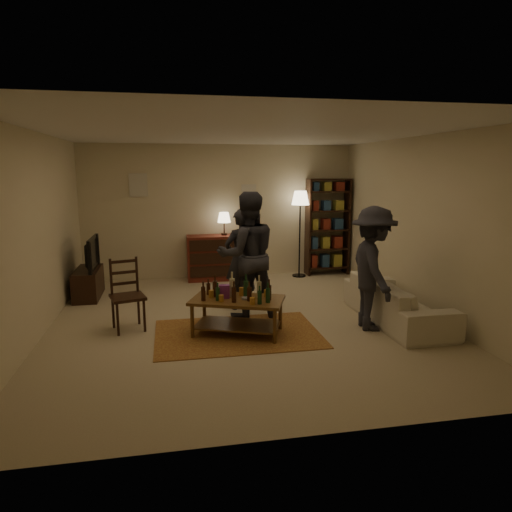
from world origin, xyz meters
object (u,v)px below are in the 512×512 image
object	(u,v)px
tv_stand	(88,276)
person_right	(248,255)
coffee_table	(237,303)
floor_lamp	(300,204)
dining_chair	(127,292)
dresser	(213,256)
person_left	(241,259)
bookshelf	(327,226)
person_by_sofa	(373,269)
sofa	(397,301)

from	to	relation	value
tv_stand	person_right	size ratio (longest dim) A/B	0.56
coffee_table	floor_lamp	size ratio (longest dim) A/B	0.77
coffee_table	dining_chair	bearing A→B (deg)	160.74
dresser	coffee_table	bearing A→B (deg)	-89.61
coffee_table	tv_stand	size ratio (longest dim) A/B	1.30
tv_stand	person_left	world-z (taller)	person_left
bookshelf	person_by_sofa	distance (m)	3.44
bookshelf	person_right	world-z (taller)	bookshelf
tv_stand	person_right	world-z (taller)	person_right
dining_chair	floor_lamp	bearing A→B (deg)	23.20
tv_stand	bookshelf	xyz separation A→B (m)	(4.69, 0.98, 0.65)
dresser	person_right	distance (m)	2.54
dining_chair	tv_stand	bearing A→B (deg)	98.42
coffee_table	floor_lamp	world-z (taller)	floor_lamp
person_by_sofa	person_right	bearing A→B (deg)	69.24
tv_stand	sofa	world-z (taller)	tv_stand
dresser	person_right	bearing A→B (deg)	-83.33
sofa	person_by_sofa	size ratio (longest dim) A/B	1.22
dresser	floor_lamp	size ratio (longest dim) A/B	0.77
dining_chair	bookshelf	bearing A→B (deg)	19.57
tv_stand	bookshelf	world-z (taller)	bookshelf
dresser	person_by_sofa	world-z (taller)	person_by_sofa
floor_lamp	sofa	xyz separation A→B (m)	(0.60, -3.05, -1.20)
floor_lamp	person_by_sofa	world-z (taller)	floor_lamp
tv_stand	person_left	xyz separation A→B (m)	(2.52, -1.10, 0.42)
tv_stand	floor_lamp	distance (m)	4.29
floor_lamp	person_left	size ratio (longest dim) A/B	1.11
dining_chair	dresser	size ratio (longest dim) A/B	0.74
dining_chair	floor_lamp	distance (m)	4.29
coffee_table	dining_chair	world-z (taller)	dining_chair
tv_stand	floor_lamp	world-z (taller)	floor_lamp
dining_chair	person_by_sofa	xyz separation A→B (m)	(3.34, -0.63, 0.32)
dresser	floor_lamp	bearing A→B (deg)	-2.02
tv_stand	dresser	distance (m)	2.43
coffee_table	person_right	distance (m)	0.93
person_right	person_left	bearing A→B (deg)	-90.56
person_left	dresser	bearing A→B (deg)	-105.15
coffee_table	person_by_sofa	bearing A→B (deg)	-3.45
dresser	bookshelf	size ratio (longest dim) A/B	0.67
person_by_sofa	dining_chair	bearing A→B (deg)	86.35
coffee_table	person_by_sofa	distance (m)	1.92
dining_chair	dresser	distance (m)	3.06
floor_lamp	sofa	distance (m)	3.33
coffee_table	person_left	distance (m)	1.27
dresser	person_right	size ratio (longest dim) A/B	0.72
sofa	bookshelf	bearing A→B (deg)	-0.82
coffee_table	dining_chair	size ratio (longest dim) A/B	1.36
person_left	person_right	bearing A→B (deg)	70.52
person_right	floor_lamp	bearing A→B (deg)	-125.67
bookshelf	floor_lamp	bearing A→B (deg)	-168.53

